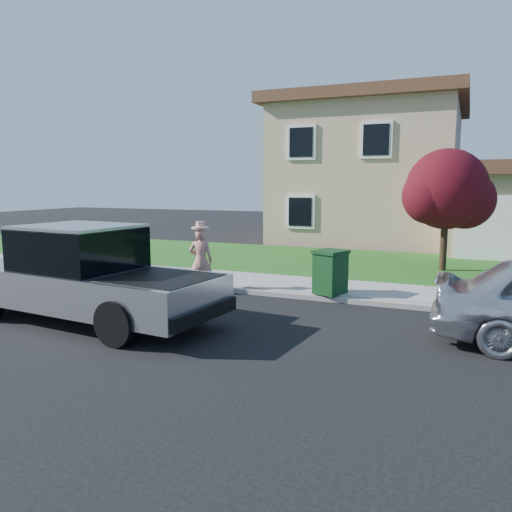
% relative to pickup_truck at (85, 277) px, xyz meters
% --- Properties ---
extents(ground, '(80.00, 80.00, 0.00)m').
position_rel_pickup_truck_xyz_m(ground, '(2.53, 0.74, -0.92)').
color(ground, black).
rests_on(ground, ground).
extents(curb, '(40.00, 0.20, 0.12)m').
position_rel_pickup_truck_xyz_m(curb, '(3.53, 3.64, -0.86)').
color(curb, gray).
rests_on(curb, ground).
extents(sidewalk, '(40.00, 2.00, 0.15)m').
position_rel_pickup_truck_xyz_m(sidewalk, '(3.53, 4.74, -0.85)').
color(sidewalk, gray).
rests_on(sidewalk, ground).
extents(lawn, '(40.00, 7.00, 0.10)m').
position_rel_pickup_truck_xyz_m(lawn, '(3.53, 9.24, -0.87)').
color(lawn, '#184F16').
rests_on(lawn, ground).
extents(house, '(14.00, 11.30, 6.85)m').
position_rel_pickup_truck_xyz_m(house, '(3.85, 17.12, 2.25)').
color(house, tan).
rests_on(house, ground).
extents(pickup_truck, '(6.17, 2.60, 1.97)m').
position_rel_pickup_truck_xyz_m(pickup_truck, '(0.00, 0.00, 0.00)').
color(pickup_truck, black).
rests_on(pickup_truck, ground).
extents(woman, '(0.69, 0.54, 1.85)m').
position_rel_pickup_truck_xyz_m(woman, '(0.89, 3.25, -0.04)').
color(woman, tan).
rests_on(woman, ground).
extents(ornamental_tree, '(2.77, 2.50, 3.80)m').
position_rel_pickup_truck_xyz_m(ornamental_tree, '(6.54, 8.80, 1.61)').
color(ornamental_tree, black).
rests_on(ornamental_tree, lawn).
extents(trash_bin, '(0.87, 0.93, 1.06)m').
position_rel_pickup_truck_xyz_m(trash_bin, '(4.16, 3.84, -0.23)').
color(trash_bin, '#0D3314').
rests_on(trash_bin, sidewalk).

